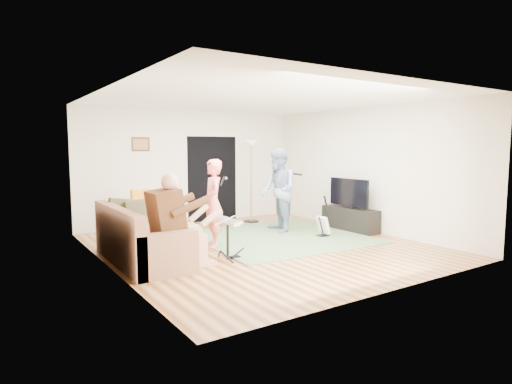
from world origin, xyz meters
TOP-DOWN VIEW (x-y plane):
  - floor at (0.00, 0.00)m, footprint 6.00×6.00m
  - walls at (0.00, 0.00)m, footprint 5.50×6.00m
  - ceiling at (0.00, 0.00)m, footprint 6.00×6.00m
  - window_blinds at (-2.74, 0.20)m, footprint 0.00×2.05m
  - doorway at (0.55, 2.99)m, footprint 2.10×0.00m
  - picture_frame at (-1.25, 2.99)m, footprint 0.42×0.03m
  - area_rug at (0.74, 0.46)m, footprint 3.38×3.36m
  - sofa at (-2.30, 0.15)m, footprint 0.92×2.24m
  - drummer at (-1.86, -0.50)m, footprint 0.94×0.53m
  - drum_kit at (-1.00, -0.50)m, footprint 0.37×0.66m
  - singer at (-0.77, 0.45)m, footprint 0.54×0.68m
  - microphone at (-0.57, 0.45)m, footprint 0.06×0.06m
  - guitarist at (1.04, 0.89)m, footprint 0.91×1.04m
  - guitar_held at (1.24, 0.89)m, footprint 0.27×0.61m
  - guitar_spare at (1.54, -0.01)m, footprint 0.31×0.27m
  - torchiere_lamp at (1.24, 2.27)m, footprint 0.36×0.36m
  - dining_chair at (-1.61, 1.73)m, footprint 0.52×0.54m
  - tv_cabinet at (2.50, 0.18)m, footprint 0.40×1.40m
  - television at (2.45, 0.18)m, footprint 0.06×1.09m

SIDE VIEW (x-z plane):
  - floor at x=0.00m, z-range 0.00..0.00m
  - area_rug at x=0.74m, z-range 0.00..0.02m
  - guitar_spare at x=1.54m, z-range -0.18..0.67m
  - tv_cabinet at x=2.50m, z-range 0.00..0.50m
  - drum_kit at x=-1.00m, z-range -0.04..0.64m
  - sofa at x=-2.30m, z-range -0.15..0.76m
  - dining_chair at x=-1.61m, z-range -0.14..0.85m
  - drummer at x=-1.86m, z-range -0.16..1.29m
  - singer at x=-0.77m, z-range 0.00..1.62m
  - television at x=2.45m, z-range 0.55..1.15m
  - guitarist at x=1.04m, z-range 0.00..1.82m
  - doorway at x=0.55m, z-range 0.00..2.10m
  - microphone at x=-0.57m, z-range 1.09..1.33m
  - guitar_held at x=1.24m, z-range 1.11..1.37m
  - walls at x=0.00m, z-range 0.00..2.70m
  - torchiere_lamp at x=1.24m, z-range 0.37..2.38m
  - window_blinds at x=-2.74m, z-range 0.53..2.58m
  - picture_frame at x=-1.25m, z-range 1.74..2.06m
  - ceiling at x=0.00m, z-range 2.70..2.70m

